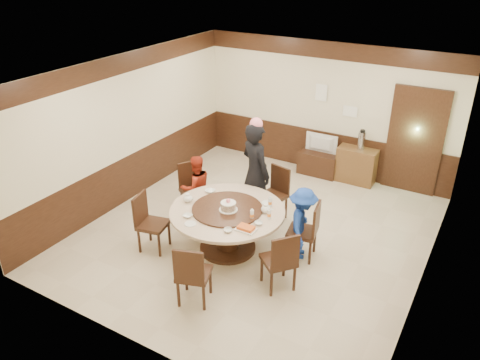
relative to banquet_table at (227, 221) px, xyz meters
The scene contains 30 objects.
room 0.90m from the banquet_table, 75.46° to the left, with size 6.00×6.04×2.84m.
banquet_table is the anchor object (origin of this frame).
chair_0 1.24m from the banquet_table, 21.13° to the left, with size 0.52×0.51×0.97m.
chair_1 1.30m from the banquet_table, 81.53° to the left, with size 0.53×0.53×0.97m.
chair_2 1.37m from the banquet_table, 149.14° to the left, with size 0.61×0.60×0.97m.
chair_3 1.25m from the banquet_table, 151.21° to the right, with size 0.53×0.52×0.97m.
chair_4 1.35m from the banquet_table, 78.91° to the right, with size 0.56×0.57×0.97m.
chair_5 1.24m from the banquet_table, 21.12° to the right, with size 0.62×0.62×0.97m.
person_standing 1.16m from the banquet_table, 94.59° to the left, with size 0.67×0.44×1.85m, color black.
person_red 1.21m from the banquet_table, 149.14° to the left, with size 0.58×0.45×1.20m, color #A02815.
person_blue 1.19m from the banquet_table, 21.76° to the left, with size 0.78×0.45×1.20m, color #173999.
birthday_cake 0.32m from the banquet_table, 43.00° to the right, with size 0.30×0.30×0.20m.
teapot_left 0.75m from the banquet_table, behind, with size 0.17×0.15×0.13m, color white.
teapot_right 0.67m from the banquet_table, 21.86° to the left, with size 0.17×0.15×0.13m, color white.
bowl_0 0.70m from the banquet_table, 147.70° to the left, with size 0.16×0.16×0.04m, color white.
bowl_1 0.68m from the banquet_table, 57.50° to the right, with size 0.13×0.13×0.04m, color white.
bowl_2 0.69m from the banquet_table, 129.57° to the right, with size 0.14×0.14×0.03m, color white.
bowl_3 0.70m from the banquet_table, 12.45° to the right, with size 0.13×0.13×0.04m, color white.
saucer_near 0.73m from the banquet_table, 111.04° to the right, with size 0.18×0.18×0.01m, color white.
saucer_far 0.71m from the banquet_table, 48.01° to the left, with size 0.18×0.18×0.01m, color white.
shrimp_platter 0.71m from the banquet_table, 33.86° to the right, with size 0.30×0.20×0.06m.
bottle_0 0.57m from the banquet_table, ahead, with size 0.06×0.06×0.16m, color white.
bottle_1 0.76m from the banquet_table, ahead, with size 0.06×0.06×0.16m, color white.
bottle_2 0.75m from the banquet_table, 38.11° to the left, with size 0.06×0.06×0.16m, color white.
tv_stand 3.45m from the banquet_table, 86.38° to the left, with size 0.85×0.45×0.50m, color #311A0F.
television 3.44m from the banquet_table, 86.38° to the left, with size 0.70×0.09×0.40m, color #959698.
side_cabinet 3.62m from the banquet_table, 73.38° to the left, with size 0.80×0.40×0.75m, color brown.
thermos 3.65m from the banquet_table, 72.72° to the left, with size 0.15×0.15×0.38m, color silver.
notice_left 3.84m from the banquet_table, 88.88° to the left, with size 0.25×0.00×0.35m, color white.
notice_right 3.82m from the banquet_table, 78.78° to the left, with size 0.30×0.00×0.22m, color white.
Camera 1 is at (3.23, -6.11, 4.49)m, focal length 35.00 mm.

